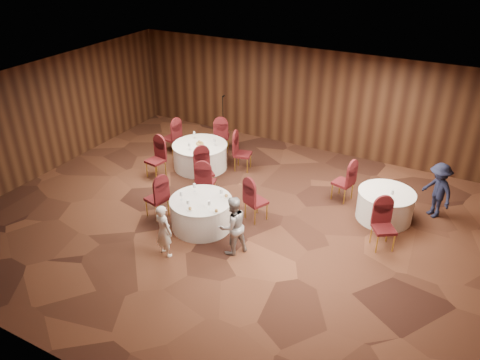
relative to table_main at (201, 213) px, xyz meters
The scene contains 15 objects.
ground 0.79m from the table_main, 47.76° to the left, with size 12.00×12.00×0.00m, color black.
room_shell 1.73m from the table_main, 47.76° to the left, with size 12.00×12.00×12.00m.
table_main is the anchor object (origin of this frame).
table_left 3.14m from the table_main, 122.89° to the left, with size 1.62×1.62×0.74m.
table_right 4.50m from the table_main, 32.59° to the left, with size 1.37×1.37×0.74m.
chairs_main 0.71m from the table_main, 112.37° to the left, with size 2.89×1.91×1.00m.
chairs_left 3.18m from the table_main, 123.28° to the left, with size 3.12×3.11×1.00m.
chairs_right 3.88m from the table_main, 31.33° to the left, with size 2.11×2.30×1.00m.
tabletop_main 0.50m from the table_main, 31.50° to the right, with size 1.12×1.03×0.22m.
tabletop_left 3.18m from the table_main, 122.92° to the left, with size 0.88×0.83×0.22m.
tabletop_right 4.54m from the table_main, 29.03° to the left, with size 0.08×0.08×0.22m.
mic_stand 5.28m from the table_main, 114.25° to the left, with size 0.24×0.24×1.51m.
woman_a 1.34m from the table_main, 95.33° to the right, with size 0.46×0.30×1.26m, color white.
woman_b 1.30m from the table_main, 24.80° to the right, with size 0.68×0.53×1.39m, color #ACACB1.
man_c 5.79m from the table_main, 32.87° to the left, with size 0.93×0.54×1.44m, color black.
Camera 1 is at (4.78, -8.37, 6.46)m, focal length 35.00 mm.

